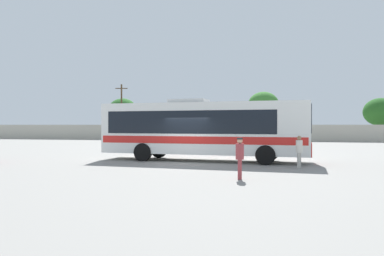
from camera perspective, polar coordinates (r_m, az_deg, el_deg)
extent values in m
plane|color=gray|center=(30.39, 3.44, -3.48)|extent=(300.00, 300.00, 0.00)
cube|color=#B2AD9E|center=(49.68, 7.00, -0.73)|extent=(80.00, 0.30, 2.13)
cube|color=white|center=(21.72, 1.75, -0.04)|extent=(12.11, 3.50, 2.92)
cube|color=black|center=(21.89, 0.24, 0.88)|extent=(9.97, 3.36, 1.28)
cube|color=red|center=(21.74, 1.75, -1.73)|extent=(11.87, 3.50, 0.41)
cube|color=#19212D|center=(20.95, 17.74, 1.36)|extent=(0.22, 2.29, 1.52)
cube|color=red|center=(20.98, 17.75, -3.11)|extent=(0.26, 2.50, 0.70)
cube|color=#B2B2B2|center=(22.02, -0.51, 4.08)|extent=(2.31, 1.57, 0.24)
cylinder|color=black|center=(22.32, 11.81, -3.58)|extent=(1.06, 0.38, 1.04)
cylinder|color=black|center=(19.89, 11.16, -4.08)|extent=(1.06, 0.38, 1.04)
cylinder|color=black|center=(23.99, -5.07, -3.29)|extent=(1.06, 0.38, 1.04)
cylinder|color=black|center=(21.75, -7.51, -3.68)|extent=(1.06, 0.38, 1.04)
cylinder|color=#B7B2A8|center=(18.83, 16.12, -4.77)|extent=(0.14, 0.14, 0.76)
cylinder|color=#B7B2A8|center=(18.70, 15.96, -4.81)|extent=(0.14, 0.14, 0.76)
cylinder|color=silver|center=(18.72, 16.04, -2.71)|extent=(0.42, 0.42, 0.60)
sphere|color=#8C6647|center=(18.70, 16.05, -1.48)|extent=(0.21, 0.21, 0.21)
cylinder|color=#99383D|center=(14.44, 7.28, -6.33)|extent=(0.14, 0.14, 0.77)
cylinder|color=#99383D|center=(14.59, 7.34, -6.27)|extent=(0.14, 0.14, 0.77)
cylinder|color=#99383D|center=(14.45, 7.31, -3.59)|extent=(0.33, 0.33, 0.61)
sphere|color=tan|center=(14.43, 7.31, -1.98)|extent=(0.21, 0.21, 0.21)
cylinder|color=#262628|center=(14.42, 7.31, -1.61)|extent=(0.22, 0.22, 0.06)
cube|color=#B7BABF|center=(50.56, -10.92, -1.21)|extent=(4.49, 2.19, 0.60)
cube|color=black|center=(50.61, -11.16, -0.59)|extent=(2.53, 1.87, 0.49)
cylinder|color=black|center=(51.01, -9.17, -1.53)|extent=(0.66, 0.28, 0.64)
cylinder|color=black|center=(49.32, -9.75, -1.60)|extent=(0.66, 0.28, 0.64)
cylinder|color=black|center=(51.84, -12.03, -1.50)|extent=(0.66, 0.28, 0.64)
cylinder|color=black|center=(50.17, -12.70, -1.57)|extent=(0.66, 0.28, 0.64)
cube|color=#B7BABF|center=(47.69, -4.08, -1.30)|extent=(4.35, 2.07, 0.61)
cube|color=black|center=(47.63, -3.83, -0.64)|extent=(2.43, 1.80, 0.50)
cylinder|color=black|center=(47.16, -5.87, -1.69)|extent=(0.65, 0.26, 0.64)
cylinder|color=black|center=(48.87, -5.35, -1.62)|extent=(0.65, 0.26, 0.64)
cylinder|color=black|center=(46.57, -2.74, -1.72)|extent=(0.65, 0.26, 0.64)
cylinder|color=black|center=(48.29, -2.32, -1.64)|extent=(0.65, 0.26, 0.64)
cube|color=silver|center=(46.66, 2.24, -1.33)|extent=(4.31, 2.18, 0.62)
cube|color=black|center=(46.70, 2.00, -0.64)|extent=(2.43, 1.86, 0.50)
cylinder|color=black|center=(47.20, 4.04, -1.69)|extent=(0.66, 0.28, 0.64)
cylinder|color=black|center=(45.49, 3.51, -1.77)|extent=(0.66, 0.28, 0.64)
cylinder|color=black|center=(47.88, 1.04, -1.66)|extent=(0.66, 0.28, 0.64)
cylinder|color=black|center=(46.19, 0.41, -1.73)|extent=(0.66, 0.28, 0.64)
cylinder|color=#4C3823|center=(56.78, -10.71, 2.46)|extent=(0.24, 0.24, 8.16)
cube|color=#473321|center=(57.01, -10.71, 5.96)|extent=(1.78, 0.51, 0.12)
cylinder|color=brown|center=(58.92, -10.54, -0.24)|extent=(0.32, 0.32, 2.76)
ellipsoid|color=#2D6628|center=(58.96, -10.55, 2.62)|extent=(4.48, 4.48, 3.80)
cylinder|color=brown|center=(55.46, -1.47, -0.53)|extent=(0.32, 0.32, 2.26)
ellipsoid|color=#2D6628|center=(55.47, -1.47, 1.97)|extent=(3.69, 3.69, 3.13)
cylinder|color=brown|center=(56.32, 10.84, 0.10)|extent=(0.32, 0.32, 3.48)
ellipsoid|color=#38752D|center=(56.40, 10.85, 3.49)|extent=(4.56, 4.56, 3.88)
cylinder|color=brown|center=(57.55, 26.81, -0.51)|extent=(0.32, 0.32, 2.32)
ellipsoid|color=#23561E|center=(57.57, 26.82, 2.21)|extent=(4.50, 4.50, 3.82)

